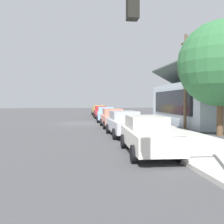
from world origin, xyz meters
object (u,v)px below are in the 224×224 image
car_cherry (101,112)px  shade_tree (221,64)px  car_silver (125,123)px  car_ivory (147,135)px  fire_hydrant_red (110,113)px  car_skyblue (106,114)px  car_coral (113,118)px  car_mustard (99,110)px  traffic_light_main (202,44)px  utility_pole_wooden (185,80)px

car_cherry → shade_tree: (18.51, 6.25, 3.83)m
car_silver → car_ivory: bearing=-2.0°
car_cherry → fire_hydrant_red: (-3.13, 1.50, -0.32)m
car_skyblue → car_ivory: same height
car_skyblue → shade_tree: shade_tree is taller
car_ivory → shade_tree: (-5.12, 6.20, 3.83)m
car_coral → car_silver: (5.60, 0.08, 0.00)m
fire_hydrant_red → car_mustard: bearing=-154.3°
car_cherry → fire_hydrant_red: 3.49m
car_mustard → car_ivory: same height
car_skyblue → car_coral: size_ratio=1.06×
shade_tree → traffic_light_main: size_ratio=1.43×
car_coral → utility_pole_wooden: utility_pole_wooden is taller
traffic_light_main → fire_hydrant_red: traffic_light_main is taller
car_cherry → car_coral: size_ratio=1.05×
utility_pole_wooden → car_skyblue: bearing=-147.7°
shade_tree → fire_hydrant_red: bearing=-167.6°
car_coral → car_ivory: 11.37m
car_mustard → utility_pole_wooden: size_ratio=0.63×
car_silver → utility_pole_wooden: bearing=119.0°
utility_pole_wooden → fire_hydrant_red: (-17.77, -4.00, -3.43)m
car_ivory → shade_tree: bearing=131.8°
car_skyblue → traffic_light_main: traffic_light_main is taller
car_skyblue → car_ivory: 17.65m
car_cherry → utility_pole_wooden: 15.94m
car_cherry → car_ivory: size_ratio=1.00×
car_cherry → car_ivory: 23.63m
car_skyblue → fire_hydrant_red: size_ratio=6.99×
car_silver → fire_hydrant_red: bearing=174.5°
car_cherry → car_skyblue: size_ratio=0.99×
car_skyblue → car_silver: size_ratio=1.06×
car_cherry → car_skyblue: same height
car_skyblue → car_cherry: bearing=-177.0°
car_cherry → shade_tree: size_ratio=0.66×
car_cherry → car_ivory: same height
car_silver → fire_hydrant_red: 21.04m
shade_tree → car_silver: bearing=-96.1°
car_skyblue → traffic_light_main: 23.08m
car_coral → car_ivory: (11.37, 0.04, 0.00)m
car_coral → traffic_light_main: size_ratio=0.90×
car_skyblue → utility_pole_wooden: utility_pole_wooden is taller
car_skyblue → utility_pole_wooden: bearing=35.2°
shade_tree → fire_hydrant_red: 22.55m
shade_tree → fire_hydrant_red: (-21.65, -4.75, -4.15)m
car_mustard → car_silver: 23.80m
car_mustard → car_coral: size_ratio=1.01×
utility_pole_wooden → fire_hydrant_red: size_ratio=10.56×
car_skyblue → traffic_light_main: size_ratio=0.95×
car_mustard → shade_tree: size_ratio=0.64×
car_skyblue → car_ivory: size_ratio=1.01×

